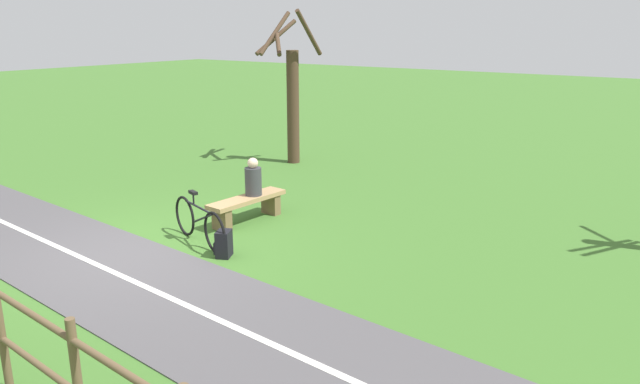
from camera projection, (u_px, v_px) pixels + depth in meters
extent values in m
plane|color=#3D6B28|center=(139.00, 252.00, 9.54)|extent=(80.00, 80.00, 0.00)
cube|color=#4C494C|center=(300.00, 358.00, 6.50)|extent=(5.22, 36.07, 0.02)
cube|color=silver|center=(300.00, 357.00, 6.49)|extent=(2.70, 31.90, 0.00)
cube|color=#A88456|center=(247.00, 199.00, 10.91)|extent=(1.68, 0.54, 0.08)
cube|color=brown|center=(271.00, 204.00, 11.43)|extent=(0.19, 0.38, 0.39)
cube|color=brown|center=(222.00, 220.00, 10.51)|extent=(0.19, 0.38, 0.39)
cylinder|color=#38383D|center=(253.00, 182.00, 10.95)|extent=(0.33, 0.33, 0.52)
sphere|color=beige|center=(253.00, 163.00, 10.86)|extent=(0.20, 0.20, 0.20)
torus|color=black|center=(215.00, 233.00, 9.38)|extent=(0.26, 0.67, 0.69)
torus|color=black|center=(185.00, 216.00, 10.22)|extent=(0.26, 0.67, 0.69)
cylinder|color=black|center=(198.00, 207.00, 9.72)|extent=(0.32, 0.89, 0.04)
cylinder|color=black|center=(203.00, 218.00, 9.64)|extent=(0.24, 0.65, 0.32)
cylinder|color=black|center=(193.00, 199.00, 9.82)|extent=(0.03, 0.03, 0.20)
cube|color=black|center=(193.00, 193.00, 9.79)|extent=(0.14, 0.21, 0.05)
cube|color=black|center=(224.00, 244.00, 9.29)|extent=(0.34, 0.31, 0.42)
cube|color=black|center=(217.00, 247.00, 9.33)|extent=(0.20, 0.12, 0.19)
cylinder|color=brown|center=(1.00, 333.00, 5.78)|extent=(0.08, 0.08, 1.26)
cylinder|color=brown|center=(72.00, 340.00, 4.78)|extent=(1.01, 11.40, 0.06)
cylinder|color=#473323|center=(293.00, 108.00, 15.37)|extent=(0.32, 0.32, 2.89)
cylinder|color=#473323|center=(278.00, 44.00, 14.90)|extent=(0.64, 0.61, 0.58)
cylinder|color=#473323|center=(276.00, 37.00, 15.35)|extent=(1.33, 0.39, 0.91)
cylinder|color=#473323|center=(309.00, 33.00, 14.61)|extent=(1.09, 0.16, 1.12)
cylinder|color=#473323|center=(275.00, 33.00, 15.19)|extent=(1.20, 0.13, 1.10)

